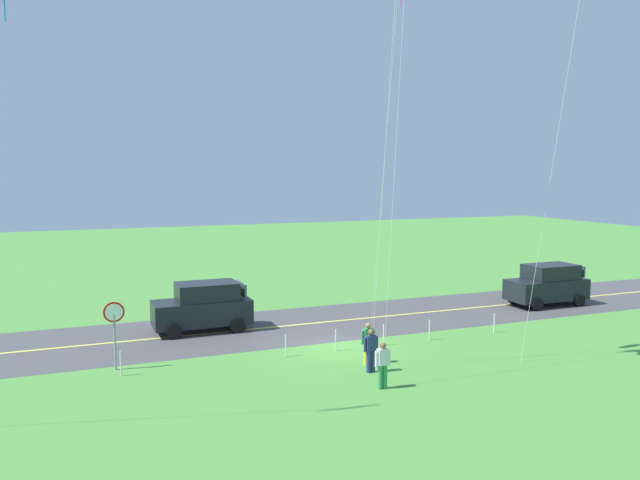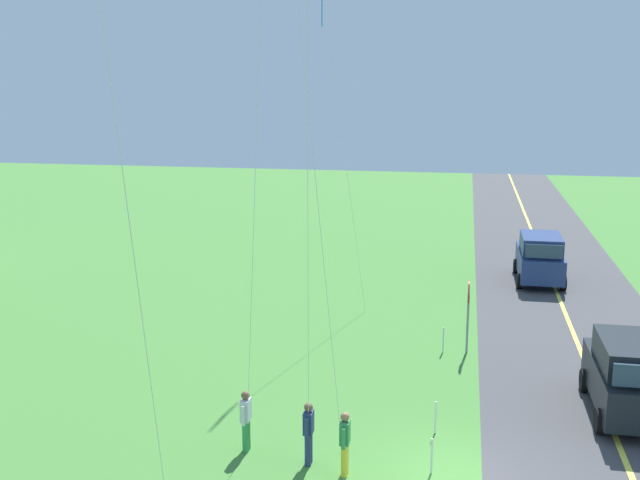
{
  "view_description": "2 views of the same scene",
  "coord_description": "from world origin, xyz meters",
  "px_view_note": "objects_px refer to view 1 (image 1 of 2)",
  "views": [
    {
      "loc": [
        10.15,
        23.68,
        7.33
      ],
      "look_at": [
        1.96,
        3.31,
        4.91
      ],
      "focal_mm": 35.26,
      "sensor_mm": 36.0,
      "label": 1
    },
    {
      "loc": [
        -16.86,
        0.17,
        9.32
      ],
      "look_at": [
        1.04,
        3.58,
        5.44
      ],
      "focal_mm": 43.16,
      "sensor_mm": 36.0,
      "label": 2
    }
  ],
  "objects_px": {
    "stop_sign": "(114,322)",
    "person_adult_companion": "(368,342)",
    "car_parked_west_far": "(548,284)",
    "person_adult_near": "(383,364)",
    "person_child_watcher": "(371,349)",
    "car_suv_foreground": "(203,306)"
  },
  "relations": [
    {
      "from": "car_parked_west_far",
      "to": "person_adult_companion",
      "type": "height_order",
      "value": "car_parked_west_far"
    },
    {
      "from": "car_suv_foreground",
      "to": "person_child_watcher",
      "type": "distance_m",
      "value": 9.37
    },
    {
      "from": "car_parked_west_far",
      "to": "person_adult_companion",
      "type": "bearing_deg",
      "value": 22.89
    },
    {
      "from": "car_suv_foreground",
      "to": "car_parked_west_far",
      "type": "bearing_deg",
      "value": 175.53
    },
    {
      "from": "car_parked_west_far",
      "to": "person_adult_near",
      "type": "bearing_deg",
      "value": 30.21
    },
    {
      "from": "person_adult_near",
      "to": "person_child_watcher",
      "type": "relative_size",
      "value": 1.0
    },
    {
      "from": "stop_sign",
      "to": "person_adult_companion",
      "type": "xyz_separation_m",
      "value": [
        -8.99,
        2.83,
        -0.94
      ]
    },
    {
      "from": "person_child_watcher",
      "to": "car_suv_foreground",
      "type": "bearing_deg",
      "value": -156.22
    },
    {
      "from": "person_adult_companion",
      "to": "car_suv_foreground",
      "type": "bearing_deg",
      "value": -102.07
    },
    {
      "from": "car_suv_foreground",
      "to": "stop_sign",
      "type": "relative_size",
      "value": 1.72
    },
    {
      "from": "car_suv_foreground",
      "to": "stop_sign",
      "type": "height_order",
      "value": "stop_sign"
    },
    {
      "from": "stop_sign",
      "to": "person_adult_near",
      "type": "relative_size",
      "value": 1.6
    },
    {
      "from": "car_suv_foreground",
      "to": "person_adult_companion",
      "type": "bearing_deg",
      "value": 123.48
    },
    {
      "from": "stop_sign",
      "to": "person_child_watcher",
      "type": "relative_size",
      "value": 1.6
    },
    {
      "from": "car_suv_foreground",
      "to": "person_adult_companion",
      "type": "height_order",
      "value": "car_suv_foreground"
    },
    {
      "from": "car_suv_foreground",
      "to": "person_child_watcher",
      "type": "height_order",
      "value": "car_suv_foreground"
    },
    {
      "from": "stop_sign",
      "to": "person_adult_near",
      "type": "bearing_deg",
      "value": 146.33
    },
    {
      "from": "car_parked_west_far",
      "to": "person_adult_near",
      "type": "xyz_separation_m",
      "value": [
        14.57,
        8.48,
        -0.29
      ]
    },
    {
      "from": "car_suv_foreground",
      "to": "car_parked_west_far",
      "type": "xyz_separation_m",
      "value": [
        -18.62,
        1.46,
        0.0
      ]
    },
    {
      "from": "person_adult_near",
      "to": "person_adult_companion",
      "type": "bearing_deg",
      "value": 17.48
    },
    {
      "from": "car_suv_foreground",
      "to": "person_child_watcher",
      "type": "bearing_deg",
      "value": 118.42
    },
    {
      "from": "stop_sign",
      "to": "person_adult_companion",
      "type": "relative_size",
      "value": 1.6
    }
  ]
}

